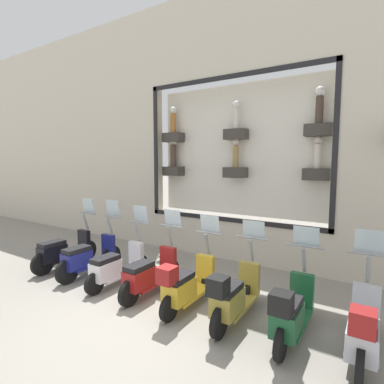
{
  "coord_description": "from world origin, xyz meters",
  "views": [
    {
      "loc": [
        -3.79,
        -3.35,
        2.67
      ],
      "look_at": [
        2.06,
        0.34,
        1.95
      ],
      "focal_mm": 28.0,
      "sensor_mm": 36.0,
      "label": 1
    }
  ],
  "objects_px": {
    "scooter_yellow_3": "(186,284)",
    "scooter_red_4": "(149,274)",
    "scooter_navy_6": "(88,257)",
    "scooter_black_7": "(63,251)",
    "scooter_white_5": "(116,266)",
    "scooter_green_1": "(291,312)",
    "scooter_silver_0": "(363,329)",
    "scooter_olive_2": "(233,296)"
  },
  "relations": [
    {
      "from": "scooter_silver_0",
      "to": "scooter_yellow_3",
      "type": "height_order",
      "value": "scooter_silver_0"
    },
    {
      "from": "scooter_green_1",
      "to": "scooter_olive_2",
      "type": "distance_m",
      "value": 0.93
    },
    {
      "from": "scooter_olive_2",
      "to": "scooter_red_4",
      "type": "relative_size",
      "value": 1.0
    },
    {
      "from": "scooter_silver_0",
      "to": "scooter_navy_6",
      "type": "bearing_deg",
      "value": 89.31
    },
    {
      "from": "scooter_silver_0",
      "to": "scooter_yellow_3",
      "type": "relative_size",
      "value": 1.01
    },
    {
      "from": "scooter_red_4",
      "to": "scooter_navy_6",
      "type": "relative_size",
      "value": 0.99
    },
    {
      "from": "scooter_green_1",
      "to": "scooter_red_4",
      "type": "relative_size",
      "value": 1.0
    },
    {
      "from": "scooter_green_1",
      "to": "scooter_black_7",
      "type": "xyz_separation_m",
      "value": [
        0.07,
        5.57,
        -0.01
      ]
    },
    {
      "from": "scooter_silver_0",
      "to": "scooter_navy_6",
      "type": "height_order",
      "value": "scooter_navy_6"
    },
    {
      "from": "scooter_black_7",
      "to": "scooter_olive_2",
      "type": "bearing_deg",
      "value": -90.85
    },
    {
      "from": "scooter_white_5",
      "to": "scooter_red_4",
      "type": "bearing_deg",
      "value": -89.8
    },
    {
      "from": "scooter_silver_0",
      "to": "scooter_black_7",
      "type": "bearing_deg",
      "value": 89.41
    },
    {
      "from": "scooter_yellow_3",
      "to": "scooter_navy_6",
      "type": "bearing_deg",
      "value": 88.42
    },
    {
      "from": "scooter_green_1",
      "to": "scooter_olive_2",
      "type": "height_order",
      "value": "scooter_olive_2"
    },
    {
      "from": "scooter_white_5",
      "to": "scooter_green_1",
      "type": "bearing_deg",
      "value": -91.01
    },
    {
      "from": "scooter_yellow_3",
      "to": "scooter_navy_6",
      "type": "height_order",
      "value": "scooter_navy_6"
    },
    {
      "from": "scooter_navy_6",
      "to": "scooter_black_7",
      "type": "xyz_separation_m",
      "value": [
        -0.0,
        0.93,
        -0.0
      ]
    },
    {
      "from": "scooter_green_1",
      "to": "scooter_navy_6",
      "type": "relative_size",
      "value": 0.99
    },
    {
      "from": "scooter_green_1",
      "to": "scooter_black_7",
      "type": "distance_m",
      "value": 5.57
    },
    {
      "from": "scooter_black_7",
      "to": "scooter_red_4",
      "type": "bearing_deg",
      "value": -90.11
    },
    {
      "from": "scooter_yellow_3",
      "to": "scooter_white_5",
      "type": "height_order",
      "value": "scooter_white_5"
    },
    {
      "from": "scooter_yellow_3",
      "to": "scooter_white_5",
      "type": "relative_size",
      "value": 1.0
    },
    {
      "from": "scooter_silver_0",
      "to": "scooter_red_4",
      "type": "bearing_deg",
      "value": 89.06
    },
    {
      "from": "scooter_red_4",
      "to": "scooter_silver_0",
      "type": "bearing_deg",
      "value": -90.94
    },
    {
      "from": "scooter_red_4",
      "to": "scooter_navy_6",
      "type": "distance_m",
      "value": 1.86
    },
    {
      "from": "scooter_red_4",
      "to": "scooter_black_7",
      "type": "xyz_separation_m",
      "value": [
        0.01,
        2.78,
        0.02
      ]
    },
    {
      "from": "scooter_yellow_3",
      "to": "scooter_navy_6",
      "type": "xyz_separation_m",
      "value": [
        0.08,
        2.78,
        -0.01
      ]
    },
    {
      "from": "scooter_red_4",
      "to": "scooter_white_5",
      "type": "bearing_deg",
      "value": 90.2
    },
    {
      "from": "scooter_yellow_3",
      "to": "scooter_red_4",
      "type": "bearing_deg",
      "value": 85.67
    },
    {
      "from": "scooter_yellow_3",
      "to": "scooter_black_7",
      "type": "relative_size",
      "value": 0.99
    },
    {
      "from": "scooter_white_5",
      "to": "scooter_navy_6",
      "type": "height_order",
      "value": "scooter_navy_6"
    },
    {
      "from": "scooter_silver_0",
      "to": "scooter_olive_2",
      "type": "bearing_deg",
      "value": 90.08
    },
    {
      "from": "scooter_olive_2",
      "to": "scooter_black_7",
      "type": "relative_size",
      "value": 0.99
    },
    {
      "from": "scooter_white_5",
      "to": "scooter_navy_6",
      "type": "bearing_deg",
      "value": 89.41
    },
    {
      "from": "scooter_green_1",
      "to": "scooter_red_4",
      "type": "xyz_separation_m",
      "value": [
        0.07,
        2.78,
        -0.03
      ]
    },
    {
      "from": "scooter_white_5",
      "to": "scooter_silver_0",
      "type": "bearing_deg",
      "value": -90.72
    },
    {
      "from": "scooter_white_5",
      "to": "scooter_black_7",
      "type": "height_order",
      "value": "scooter_black_7"
    },
    {
      "from": "scooter_red_4",
      "to": "scooter_white_5",
      "type": "height_order",
      "value": "scooter_white_5"
    },
    {
      "from": "scooter_red_4",
      "to": "scooter_black_7",
      "type": "relative_size",
      "value": 0.99
    },
    {
      "from": "scooter_green_1",
      "to": "scooter_olive_2",
      "type": "xyz_separation_m",
      "value": [
        0.0,
        0.93,
        0.01
      ]
    },
    {
      "from": "scooter_yellow_3",
      "to": "scooter_green_1",
      "type": "bearing_deg",
      "value": -89.94
    },
    {
      "from": "scooter_yellow_3",
      "to": "scooter_black_7",
      "type": "height_order",
      "value": "scooter_black_7"
    }
  ]
}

